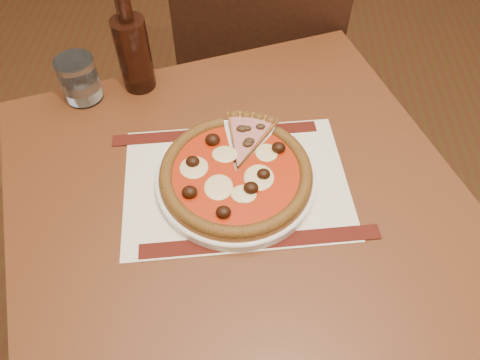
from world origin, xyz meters
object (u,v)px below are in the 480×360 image
table (240,229)px  pizza (236,173)px  water_glass (79,79)px  chair_far (263,49)px  bottle (133,51)px  plate (236,180)px

table → pizza: (-0.01, 0.03, 0.13)m
table → water_glass: (-0.34, 0.25, 0.15)m
chair_far → water_glass: 0.63m
table → water_glass: 0.45m
pizza → water_glass: 0.40m
table → bottle: (-0.23, 0.30, 0.19)m
table → bottle: size_ratio=4.51×
pizza → bottle: bottle is taller
chair_far → pizza: size_ratio=3.55×
table → plate: size_ratio=3.58×
plate → pizza: 0.02m
table → bottle: 0.42m
table → water_glass: water_glass is taller
plate → bottle: bottle is taller
table → pizza: size_ratio=3.79×
plate → pizza: bearing=-98.6°
table → plate: bearing=102.6°
chair_far → water_glass: size_ratio=10.16×
plate → bottle: size_ratio=1.26×
pizza → bottle: bearing=130.1°
water_glass → bottle: (0.11, 0.04, 0.04)m
water_glass → bottle: size_ratio=0.42×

